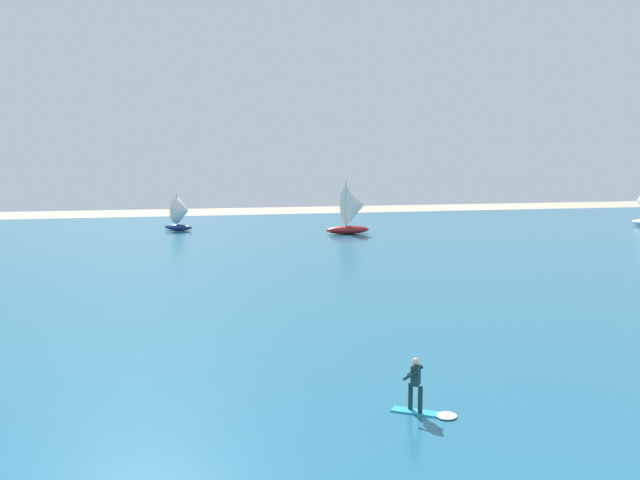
% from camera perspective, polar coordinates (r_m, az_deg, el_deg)
% --- Properties ---
extents(ocean, '(160.00, 90.00, 0.10)m').
position_cam_1_polar(ocean, '(53.12, -9.83, -1.81)').
color(ocean, '#236B89').
rests_on(ocean, ground).
extents(kitesurfer, '(1.89, 1.64, 1.67)m').
position_cam_1_polar(kitesurfer, '(21.54, 8.21, -12.18)').
color(kitesurfer, '#26B2CC').
rests_on(kitesurfer, ocean).
extents(sailboat_heeled_over, '(3.60, 3.36, 4.00)m').
position_cam_1_polar(sailboat_heeled_over, '(77.37, -11.09, 2.12)').
color(sailboat_heeled_over, navy).
rests_on(sailboat_heeled_over, ocean).
extents(sailboat_center_horizon, '(4.64, 3.92, 5.44)m').
position_cam_1_polar(sailboat_center_horizon, '(72.34, 2.75, 2.46)').
color(sailboat_center_horizon, maroon).
rests_on(sailboat_center_horizon, ocean).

